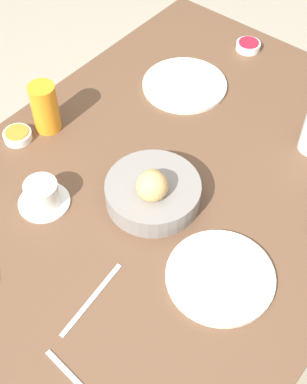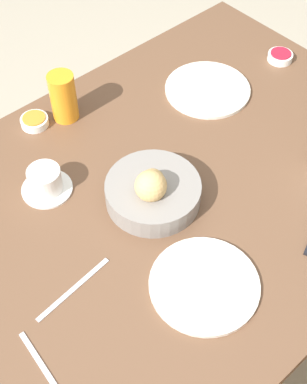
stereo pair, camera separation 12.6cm
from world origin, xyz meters
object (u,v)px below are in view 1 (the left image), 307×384
Objects in this scene: coffee_cup at (42,195)px; knife_silver at (92,299)px; plate_near_left at (185,85)px; bread_basket at (153,191)px; plate_far_center at (220,276)px; jam_bowl_berry at (248,46)px; juice_glass at (45,108)px; jam_bowl_honey at (18,135)px.

knife_silver is at bearing 66.59° from coffee_cup.
coffee_cup reaches higher than plate_near_left.
plate_near_left is 0.72m from knife_silver.
bread_basket is 0.96× the size of plate_far_center.
bread_basket reaches higher than jam_bowl_berry.
plate_near_left is 0.55m from coffee_cup.
plate_far_center is 0.63m from juice_glass.
bread_basket reaches higher than jam_bowl_honey.
bread_basket is at bearing 27.19° from plate_near_left.
juice_glass reaches higher than bread_basket.
jam_bowl_honey reaches higher than plate_near_left.
jam_bowl_honey is at bearing -90.64° from plate_far_center.
jam_bowl_berry is (-0.26, 0.05, 0.01)m from plate_near_left.
coffee_cup is (0.10, -0.44, 0.03)m from plate_far_center.
jam_bowl_berry reaches higher than plate_near_left.
jam_bowl_honey is at bearing -19.79° from jam_bowl_berry.
coffee_cup is (0.19, 0.18, -0.04)m from juice_glass.
bread_basket is 3.03× the size of jam_bowl_honey.
jam_bowl_honey is at bearing -116.56° from coffee_cup.
jam_bowl_berry is at bearing -166.83° from knife_silver.
jam_bowl_honey is (0.08, -0.03, -0.06)m from juice_glass.
plate_far_center is at bearing 89.36° from jam_bowl_honey.
juice_glass is 1.84× the size of jam_bowl_honey.
plate_near_left is at bearing -9.65° from jam_bowl_berry.
coffee_cup is at bearing -3.19° from jam_bowl_berry.
knife_silver is (0.22, 0.47, -0.01)m from jam_bowl_honey.
bread_basket is at bearing -106.35° from plate_far_center.
juice_glass is at bearing -136.06° from coffee_cup.
jam_bowl_honey reaches higher than knife_silver.
jam_bowl_honey is 0.38× the size of knife_silver.
bread_basket reaches higher than plate_near_left.
jam_bowl_honey is (0.06, -0.41, -0.02)m from bread_basket.
knife_silver is (0.11, 0.26, -0.03)m from coffee_cup.
jam_bowl_honey is at bearing -81.04° from bread_basket.
plate_near_left reaches higher than knife_silver.
coffee_cup is at bearing -113.41° from knife_silver.
bread_basket is 0.26m from coffee_cup.
plate_near_left is at bearing 154.73° from jam_bowl_honey.
coffee_cup is (0.55, -0.00, 0.03)m from plate_near_left.
plate_far_center is at bearing 73.65° from bread_basket.
bread_basket reaches higher than coffee_cup.
plate_near_left is 1.96× the size of coffee_cup.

